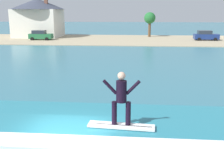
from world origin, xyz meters
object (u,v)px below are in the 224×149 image
car_far_shore (206,36)px  tree_tall_bare (39,16)px  surfer (121,96)px  car_near_shore (40,35)px  wave_crest (98,147)px  house_with_chimney (38,16)px  tree_short_bushy (150,19)px  surfboard (121,126)px

car_far_shore → tree_tall_bare: 34.77m
surfer → car_near_shore: (-16.97, 40.49, -1.80)m
wave_crest → tree_tall_bare: (-19.69, 49.44, 3.35)m
house_with_chimney → car_far_shore: bearing=-7.5°
wave_crest → tree_short_bushy: bearing=85.0°
wave_crest → car_near_shore: 43.32m
car_far_shore → surfboard: bearing=-107.5°
tree_tall_bare → tree_short_bushy: 23.97m
surfboard → tree_tall_bare: tree_tall_bare is taller
wave_crest → surfboard: 1.29m
surfboard → house_with_chimney: bearing=112.6°
wave_crest → car_far_shore: car_far_shore is taller
wave_crest → tree_tall_bare: 53.32m
surfer → tree_short_bushy: tree_short_bushy is taller
house_with_chimney → surfboard: bearing=-67.4°
car_near_shore → house_with_chimney: bearing=111.7°
wave_crest → house_with_chimney: 49.90m
tree_tall_bare → car_far_shore: bearing=-12.6°
surfboard → car_far_shore: car_far_shore is taller
wave_crest → surfer: size_ratio=6.00×
car_far_shore → house_with_chimney: bearing=172.5°
tree_tall_bare → tree_short_bushy: tree_tall_bare is taller
car_near_shore → tree_short_bushy: tree_short_bushy is taller
car_far_shore → surfer: bearing=-107.5°
surfer → tree_tall_bare: tree_tall_bare is taller
car_near_shore → house_with_chimney: (-2.38, 5.99, 3.41)m
surfboard → house_with_chimney: house_with_chimney is taller
wave_crest → house_with_chimney: size_ratio=0.92×
surfboard → car_far_shore: size_ratio=0.48×
house_with_chimney → tree_tall_bare: house_with_chimney is taller
surfboard → surfer: size_ratio=1.25×
car_far_shore → house_with_chimney: (-32.67, 4.27, 3.41)m
wave_crest → car_far_shore: 44.21m
surfer → tree_tall_bare: (-20.47, 49.75, 1.43)m
house_with_chimney → tree_short_bushy: 22.87m
wave_crest → tree_tall_bare: size_ratio=1.82×
wave_crest → surfer: surfer is taller
surfboard → tree_short_bushy: size_ratio=0.41×
car_near_shore → tree_tall_bare: bearing=110.7°
tree_tall_bare → tree_short_bushy: bearing=-3.6°
car_near_shore → car_far_shore: (30.29, 1.72, 0.00)m
car_near_shore → car_far_shore: bearing=3.2°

